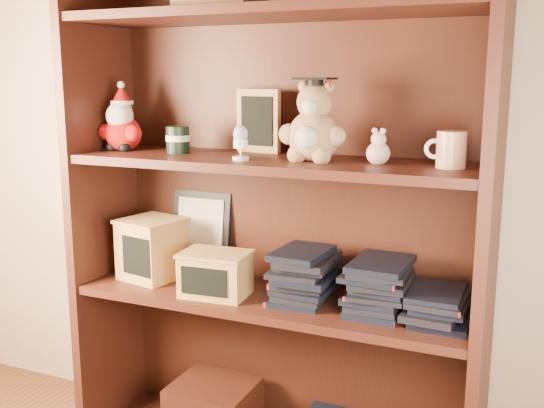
{
  "coord_description": "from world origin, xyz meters",
  "views": [
    {
      "loc": [
        0.6,
        -0.3,
        1.17
      ],
      "look_at": [
        -0.11,
        1.3,
        0.82
      ],
      "focal_mm": 42.0,
      "sensor_mm": 36.0,
      "label": 1
    }
  ],
  "objects_px": {
    "bookcase": "(278,215)",
    "grad_teddy_bear": "(314,129)",
    "treats_box": "(152,248)",
    "teacher_mug": "(450,150)"
  },
  "relations": [
    {
      "from": "bookcase",
      "to": "grad_teddy_bear",
      "type": "height_order",
      "value": "bookcase"
    },
    {
      "from": "bookcase",
      "to": "treats_box",
      "type": "distance_m",
      "value": 0.43
    },
    {
      "from": "grad_teddy_bear",
      "to": "treats_box",
      "type": "distance_m",
      "value": 0.66
    },
    {
      "from": "grad_teddy_bear",
      "to": "teacher_mug",
      "type": "height_order",
      "value": "grad_teddy_bear"
    },
    {
      "from": "bookcase",
      "to": "treats_box",
      "type": "relative_size",
      "value": 7.75
    },
    {
      "from": "grad_teddy_bear",
      "to": "teacher_mug",
      "type": "xyz_separation_m",
      "value": [
        0.36,
        0.01,
        -0.04
      ]
    },
    {
      "from": "grad_teddy_bear",
      "to": "treats_box",
      "type": "xyz_separation_m",
      "value": [
        -0.53,
        0.01,
        -0.39
      ]
    },
    {
      "from": "bookcase",
      "to": "grad_teddy_bear",
      "type": "xyz_separation_m",
      "value": [
        0.13,
        -0.06,
        0.26
      ]
    },
    {
      "from": "bookcase",
      "to": "grad_teddy_bear",
      "type": "relative_size",
      "value": 7.02
    },
    {
      "from": "bookcase",
      "to": "teacher_mug",
      "type": "bearing_deg",
      "value": -5.97
    }
  ]
}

